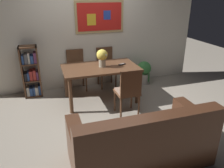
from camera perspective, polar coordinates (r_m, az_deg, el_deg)
name	(u,v)px	position (r m, az deg, el deg)	size (l,w,h in m)	color
ground_plane	(108,112)	(4.20, -0.98, -7.30)	(12.00, 12.00, 0.00)	gray
wall_back_with_painting	(89,30)	(5.14, -6.00, 13.66)	(5.20, 0.14, 2.60)	silver
dining_table	(100,71)	(4.42, -3.04, 3.33)	(1.48, 0.88, 0.73)	brown
dining_chair_far_left	(76,67)	(5.08, -9.26, 4.48)	(0.40, 0.41, 0.91)	brown
dining_chair_near_right	(129,89)	(3.86, 4.32, -1.27)	(0.40, 0.41, 0.91)	brown
dining_chair_far_right	(106,64)	(5.22, -1.64, 5.25)	(0.40, 0.41, 0.91)	brown
leather_couch	(141,143)	(2.95, 7.54, -14.78)	(1.80, 0.84, 0.84)	#472819
bookshelf	(31,73)	(4.96, -20.14, 2.64)	(0.36, 0.28, 1.10)	brown
potted_ivy	(144,72)	(5.46, 8.25, 3.09)	(0.34, 0.34, 0.56)	#B2ADA3
flower_vase	(102,56)	(4.33, -2.56, 7.13)	(0.23, 0.22, 0.35)	tan
tv_remote	(122,64)	(4.50, 2.60, 5.11)	(0.16, 0.09, 0.02)	black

